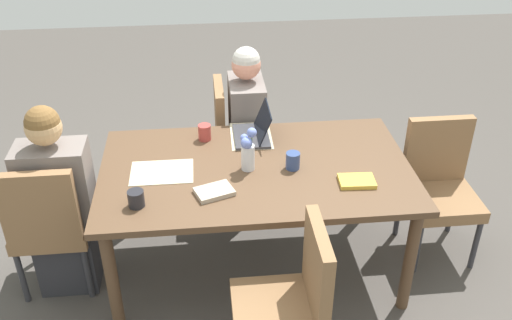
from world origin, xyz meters
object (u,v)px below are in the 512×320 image
(chair_head_right_right_near, at_px, (439,182))
(book_red_cover, at_px, (357,181))
(chair_near_left_far, at_px, (292,298))
(coffee_mug_near_right, at_px, (293,161))
(flower_vase, at_px, (248,151))
(coffee_mug_near_left, at_px, (205,132))
(person_far_left_near, at_px, (247,135))
(chair_head_left_left_mid, at_px, (49,221))
(chair_far_left_near, at_px, (236,135))
(coffee_mug_centre_left, at_px, (136,199))
(dining_table, at_px, (256,178))
(book_blue_cover, at_px, (214,192))
(laptop_far_left_near, at_px, (255,132))
(person_head_left_left_mid, at_px, (61,209))

(chair_head_right_right_near, height_order, book_red_cover, chair_head_right_right_near)
(chair_near_left_far, relative_size, chair_head_right_right_near, 1.00)
(coffee_mug_near_right, bearing_deg, book_red_cover, -30.01)
(flower_vase, xyz_separation_m, coffee_mug_near_left, (-0.24, 0.38, -0.07))
(person_far_left_near, bearing_deg, chair_head_left_left_mid, -145.28)
(chair_far_left_near, bearing_deg, chair_head_left_left_mid, -141.70)
(chair_far_left_near, distance_m, coffee_mug_centre_left, 1.34)
(dining_table, height_order, book_blue_cover, book_blue_cover)
(person_far_left_near, relative_size, coffee_mug_near_left, 11.78)
(chair_head_left_left_mid, xyz_separation_m, flower_vase, (1.17, 0.05, 0.37))
(laptop_far_left_near, height_order, coffee_mug_near_left, laptop_far_left_near)
(coffee_mug_centre_left, bearing_deg, chair_head_left_left_mid, 155.55)
(person_head_left_left_mid, bearing_deg, flower_vase, -1.21)
(chair_far_left_near, distance_m, chair_near_left_far, 1.67)
(dining_table, relative_size, book_red_cover, 9.10)
(dining_table, xyz_separation_m, person_head_left_left_mid, (-1.16, 0.01, -0.14))
(flower_vase, distance_m, laptop_far_left_near, 0.39)
(coffee_mug_near_right, height_order, coffee_mug_centre_left, coffee_mug_near_right)
(chair_head_right_right_near, xyz_separation_m, book_blue_cover, (-1.45, -0.34, 0.26))
(chair_far_left_near, bearing_deg, dining_table, -85.99)
(coffee_mug_near_right, height_order, book_blue_cover, coffee_mug_near_right)
(dining_table, height_order, book_red_cover, book_red_cover)
(chair_head_left_left_mid, xyz_separation_m, chair_near_left_far, (1.31, -0.75, 0.00))
(dining_table, bearing_deg, chair_head_right_right_near, 4.53)
(flower_vase, height_order, coffee_mug_near_left, flower_vase)
(chair_far_left_near, xyz_separation_m, coffee_mug_centre_left, (-0.61, -1.16, 0.29))
(flower_vase, bearing_deg, chair_head_right_right_near, 5.01)
(dining_table, bearing_deg, coffee_mug_near_left, 128.26)
(coffee_mug_centre_left, bearing_deg, coffee_mug_near_left, 60.99)
(dining_table, bearing_deg, flower_vase, -163.50)
(coffee_mug_near_left, bearing_deg, chair_head_right_right_near, -10.39)
(chair_far_left_near, relative_size, flower_vase, 3.35)
(chair_head_left_left_mid, relative_size, laptop_far_left_near, 2.81)
(person_far_left_near, relative_size, chair_near_left_far, 1.33)
(person_head_left_left_mid, height_order, laptop_far_left_near, person_head_left_left_mid)
(coffee_mug_near_left, relative_size, book_blue_cover, 0.51)
(chair_head_right_right_near, relative_size, flower_vase, 3.35)
(coffee_mug_centre_left, bearing_deg, book_red_cover, 4.34)
(flower_vase, height_order, coffee_mug_centre_left, flower_vase)
(laptop_far_left_near, xyz_separation_m, coffee_mug_near_left, (-0.32, 0.01, 0.01))
(dining_table, height_order, coffee_mug_centre_left, coffee_mug_centre_left)
(person_head_left_left_mid, height_order, coffee_mug_near_left, person_head_left_left_mid)
(chair_head_left_left_mid, xyz_separation_m, book_blue_cover, (0.96, -0.18, 0.26))
(flower_vase, xyz_separation_m, laptop_far_left_near, (0.08, 0.37, -0.08))
(laptop_far_left_near, distance_m, coffee_mug_near_left, 0.32)
(coffee_mug_near_left, relative_size, coffee_mug_near_right, 1.00)
(flower_vase, bearing_deg, chair_far_left_near, 90.72)
(book_blue_cover, bearing_deg, chair_head_left_left_mid, 149.61)
(chair_far_left_near, relative_size, book_red_cover, 4.50)
(chair_head_right_right_near, height_order, coffee_mug_centre_left, chair_head_right_right_near)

